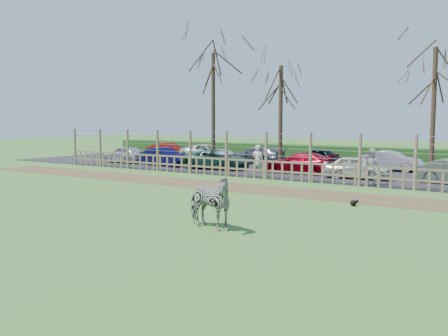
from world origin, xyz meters
The scene contains 22 objects.
ground centered at (0.00, 0.00, 0.00)m, with size 120.00×120.00×0.00m, color #6EA049.
dirt_strip centered at (0.00, 4.50, 0.01)m, with size 34.00×2.80×0.01m, color brown.
asphalt centered at (0.00, 14.50, 0.02)m, with size 44.00×13.00×0.04m, color #232326.
hedge centered at (0.00, 21.50, 0.55)m, with size 46.00×2.00×1.10m, color #1E4716.
fence centered at (0.00, 8.00, 0.80)m, with size 30.16×0.16×2.50m.
tree_left centered at (-6.50, 12.50, 5.62)m, with size 4.80×4.80×7.88m.
tree_mid centered at (-2.00, 13.50, 4.87)m, with size 4.80×4.80×6.83m.
tree_right centered at (7.00, 14.00, 5.24)m, with size 4.80×4.80×7.35m.
zebra centered at (4.37, -3.40, 0.79)m, with size 0.86×1.88×1.59m, color gray.
visitor_a centered at (-0.81, 8.55, 0.90)m, with size 0.63×0.41×1.72m, color beige.
visitor_b centered at (5.37, 8.54, 0.90)m, with size 0.84×0.65×1.72m, color silver.
crow centered at (6.61, 2.59, 0.12)m, with size 0.31×0.23×0.25m.
car_0 centered at (-13.04, 10.80, 0.64)m, with size 1.42×3.52×1.20m, color #ADB0C4.
car_1 centered at (-9.19, 10.61, 0.64)m, with size 1.27×3.64×1.20m, color #0C0D46.
car_2 centered at (-4.98, 10.75, 0.64)m, with size 1.99×4.32×1.20m, color #1C4B36.
car_3 centered at (0.44, 11.28, 0.64)m, with size 1.68×4.13×1.20m, color maroon.
car_4 centered at (4.05, 10.61, 0.64)m, with size 1.42×3.52×1.20m, color silver.
car_7 centered at (-13.40, 16.09, 0.64)m, with size 1.27×3.64×1.20m, color maroon.
car_8 centered at (-9.39, 15.91, 0.64)m, with size 1.99×4.32×1.20m, color silver.
car_9 centered at (-4.95, 15.68, 0.64)m, with size 1.68×4.13×1.20m, color #565B69.
car_10 centered at (0.10, 15.62, 0.64)m, with size 1.42×3.52×1.20m, color black.
car_11 centered at (4.40, 15.61, 0.64)m, with size 1.27×3.64×1.20m, color #BDAEC0.
Camera 1 is at (12.58, -14.93, 3.16)m, focal length 40.00 mm.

